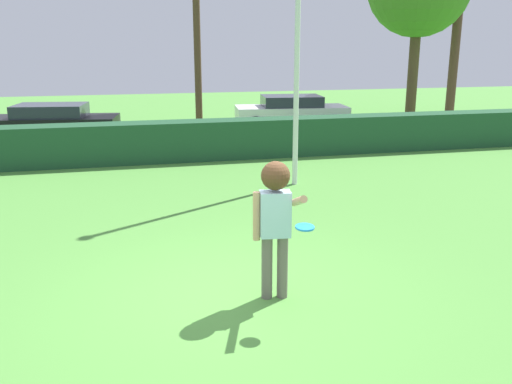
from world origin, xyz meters
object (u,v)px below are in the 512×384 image
Objects in this scene: frisbee at (305,227)px; person at (275,211)px; parked_car_black at (52,122)px; lamppost at (298,15)px; parked_car_white at (291,110)px.

person is at bearing 109.43° from frisbee.
person is 8.02× the size of frisbee.
person is 0.59m from frisbee.
lamppost is at bearing -49.99° from parked_car_black.
person is 6.50m from lamppost.
frisbee is 6.95m from lamppost.
lamppost reaches higher than person.
parked_car_black is (-4.01, 12.82, -0.48)m from person.
frisbee is 0.05× the size of parked_car_white.
parked_car_black is at bearing 107.35° from person.
parked_car_black is 8.61m from parked_car_white.
parked_car_black is 1.01× the size of parked_car_white.
lamppost is 1.57× the size of parked_car_white.
parked_car_black reaches higher than frisbee.
frisbee is at bearing -70.57° from person.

